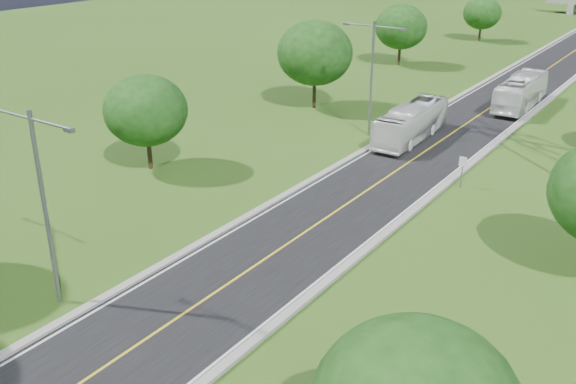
{
  "coord_description": "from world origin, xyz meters",
  "views": [
    {
      "loc": [
        19.3,
        -4.2,
        17.83
      ],
      "look_at": [
        -0.53,
        24.41,
        3.0
      ],
      "focal_mm": 40.0,
      "sensor_mm": 36.0,
      "label": 1
    }
  ],
  "objects": [
    {
      "name": "streetlight_near_left",
      "position": [
        -6.0,
        12.0,
        5.94
      ],
      "size": [
        5.9,
        0.25,
        10.0
      ],
      "color": "slate",
      "rests_on": "ground"
    },
    {
      "name": "streetlight_mid_left",
      "position": [
        -6.0,
        45.0,
        5.94
      ],
      "size": [
        5.9,
        0.25,
        10.0
      ],
      "color": "slate",
      "rests_on": "ground"
    },
    {
      "name": "bus_inbound",
      "position": [
        -2.37,
        45.88,
        1.6
      ],
      "size": [
        2.98,
        11.13,
        3.08
      ],
      "primitive_type": "imported",
      "rotation": [
        0.0,
        0.0,
        0.04
      ],
      "color": "white",
      "rests_on": "road"
    },
    {
      "name": "tree_le",
      "position": [
        -14.5,
        98.0,
        4.33
      ],
      "size": [
        5.88,
        5.88,
        6.84
      ],
      "color": "black",
      "rests_on": "ground"
    },
    {
      "name": "curb_left",
      "position": [
        -4.25,
        66.0,
        0.11
      ],
      "size": [
        0.5,
        150.0,
        0.22
      ],
      "primitive_type": "cube",
      "color": "gray",
      "rests_on": "ground"
    },
    {
      "name": "curb_right",
      "position": [
        4.25,
        66.0,
        0.11
      ],
      "size": [
        0.5,
        150.0,
        0.22
      ],
      "primitive_type": "cube",
      "color": "gray",
      "rests_on": "ground"
    },
    {
      "name": "ground",
      "position": [
        0.0,
        60.0,
        0.0
      ],
      "size": [
        260.0,
        260.0,
        0.0
      ],
      "primitive_type": "plane",
      "color": "#305317",
      "rests_on": "ground"
    },
    {
      "name": "road",
      "position": [
        0.0,
        66.0,
        0.03
      ],
      "size": [
        8.0,
        150.0,
        0.06
      ],
      "primitive_type": "cube",
      "color": "black",
      "rests_on": "ground"
    },
    {
      "name": "tree_ld",
      "position": [
        -17.0,
        74.0,
        4.95
      ],
      "size": [
        6.72,
        6.72,
        7.82
      ],
      "color": "black",
      "rests_on": "ground"
    },
    {
      "name": "tree_lc",
      "position": [
        -15.0,
        50.0,
        5.58
      ],
      "size": [
        7.56,
        7.56,
        8.79
      ],
      "color": "black",
      "rests_on": "ground"
    },
    {
      "name": "speed_limit_sign",
      "position": [
        5.2,
        37.98,
        1.6
      ],
      "size": [
        0.55,
        0.09,
        2.4
      ],
      "color": "slate",
      "rests_on": "ground"
    },
    {
      "name": "bus_outbound",
      "position": [
        2.34,
        61.97,
        1.68
      ],
      "size": [
        3.1,
        11.69,
        3.23
      ],
      "primitive_type": "imported",
      "rotation": [
        0.0,
        0.0,
        3.18
      ],
      "color": "white",
      "rests_on": "road"
    },
    {
      "name": "tree_lb",
      "position": [
        -16.0,
        28.0,
        4.64
      ],
      "size": [
        6.3,
        6.3,
        7.33
      ],
      "color": "black",
      "rests_on": "ground"
    }
  ]
}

